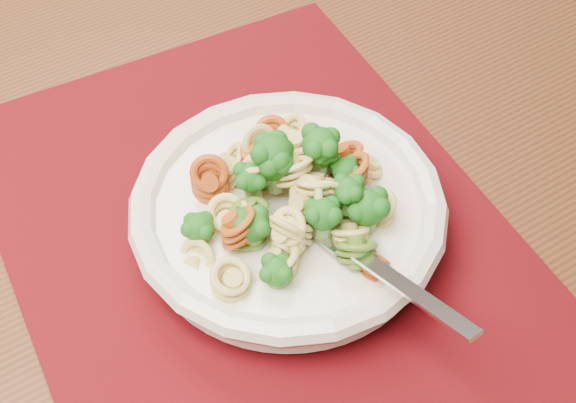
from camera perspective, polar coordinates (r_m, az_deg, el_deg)
The scene contains 5 objects.
dining_table at distance 0.73m, azimuth 7.92°, elevation -6.38°, with size 1.43×1.15×0.74m.
placemat at distance 0.61m, azimuth -2.41°, elevation -2.20°, with size 0.46×0.35×0.00m, color #510310.
pasta_bowl at distance 0.59m, azimuth 0.00°, elevation -0.75°, with size 0.23×0.23×0.04m.
pasta_broccoli_heap at distance 0.57m, azimuth 0.00°, elevation 0.38°, with size 0.20×0.20×0.06m, color tan, non-canonical shape.
fork at distance 0.55m, azimuth 3.42°, elevation -2.63°, with size 0.19×0.02×0.01m, color silver, non-canonical shape.
Camera 1 is at (0.45, -0.13, 1.23)m, focal length 50.00 mm.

